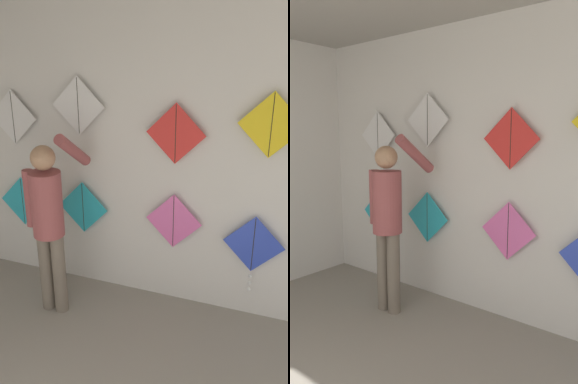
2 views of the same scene
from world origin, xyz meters
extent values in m
cube|color=silver|center=(0.00, 4.01, 1.40)|extent=(5.62, 0.06, 2.80)
cylinder|color=#726656|center=(-1.02, 3.39, 0.40)|extent=(0.13, 0.13, 0.80)
cylinder|color=#726656|center=(-0.88, 3.40, 0.40)|extent=(0.13, 0.13, 0.80)
cylinder|color=#9E4C4C|center=(-0.95, 3.40, 1.10)|extent=(0.28, 0.28, 0.60)
sphere|color=tan|center=(-0.95, 3.40, 1.53)|extent=(0.22, 0.22, 0.22)
cylinder|color=#9E4C4C|center=(-1.12, 3.39, 1.13)|extent=(0.10, 0.10, 0.53)
cylinder|color=#9E4C4C|center=(-0.78, 3.62, 1.55)|extent=(0.10, 0.49, 0.39)
cube|color=#28B2C6|center=(-1.61, 3.92, 0.83)|extent=(0.54, 0.01, 0.54)
cylinder|color=black|center=(-1.61, 3.92, 0.83)|extent=(0.01, 0.01, 0.52)
cube|color=#28B2C6|center=(-0.88, 3.92, 0.87)|extent=(0.54, 0.01, 0.54)
cylinder|color=black|center=(-0.88, 3.92, 0.87)|extent=(0.01, 0.01, 0.52)
cube|color=pink|center=(0.07, 3.92, 0.87)|extent=(0.54, 0.01, 0.54)
cylinder|color=black|center=(0.07, 3.92, 0.87)|extent=(0.01, 0.01, 0.52)
cube|color=blue|center=(0.82, 3.92, 0.77)|extent=(0.54, 0.01, 0.54)
cylinder|color=black|center=(0.82, 3.92, 0.77)|extent=(0.01, 0.01, 0.52)
sphere|color=white|center=(0.82, 3.91, 0.45)|extent=(0.04, 0.04, 0.04)
sphere|color=white|center=(0.82, 3.91, 0.38)|extent=(0.04, 0.04, 0.04)
sphere|color=white|center=(0.82, 3.91, 0.31)|extent=(0.04, 0.04, 0.04)
cube|color=white|center=(-1.62, 3.92, 1.73)|extent=(0.54, 0.01, 0.54)
cylinder|color=black|center=(-1.62, 3.92, 1.73)|extent=(0.01, 0.01, 0.52)
cube|color=white|center=(-0.88, 3.92, 1.89)|extent=(0.54, 0.01, 0.54)
cylinder|color=black|center=(-0.88, 3.92, 1.89)|extent=(0.01, 0.01, 0.52)
cube|color=red|center=(0.07, 3.92, 1.71)|extent=(0.54, 0.01, 0.54)
cylinder|color=black|center=(0.07, 3.92, 1.71)|extent=(0.01, 0.01, 0.52)
cube|color=yellow|center=(0.86, 3.92, 1.84)|extent=(0.54, 0.01, 0.54)
cylinder|color=black|center=(0.86, 3.92, 1.84)|extent=(0.01, 0.01, 0.52)
camera|label=1|loc=(1.10, 0.43, 2.57)|focal=40.00mm
camera|label=2|loc=(1.60, 0.91, 1.75)|focal=35.00mm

